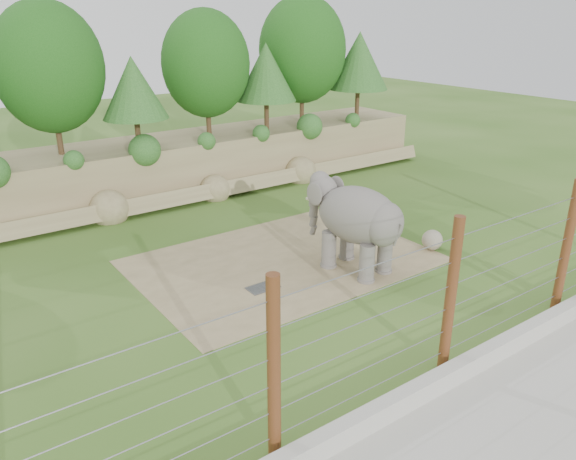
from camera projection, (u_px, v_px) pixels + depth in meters
ground at (326, 298)px, 17.21m from camera, size 90.00×90.00×0.00m
back_embankment at (162, 110)px, 25.66m from camera, size 30.00×5.52×8.77m
dirt_patch at (283, 261)px, 19.74m from camera, size 10.00×7.00×0.02m
drain_grate at (263, 287)px, 17.78m from camera, size 1.00×0.60×0.03m
elephant at (358, 228)px, 18.55m from camera, size 2.22×3.96×3.03m
stone_ball at (432, 240)px, 20.51m from camera, size 0.75×0.75×0.75m
retaining_wall at (460, 370)px, 13.34m from camera, size 26.00×0.35×0.50m
walkway at (535, 425)px, 11.92m from camera, size 26.00×4.00×0.01m
barrier_fence at (451, 297)px, 13.08m from camera, size 20.26×0.26×4.00m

